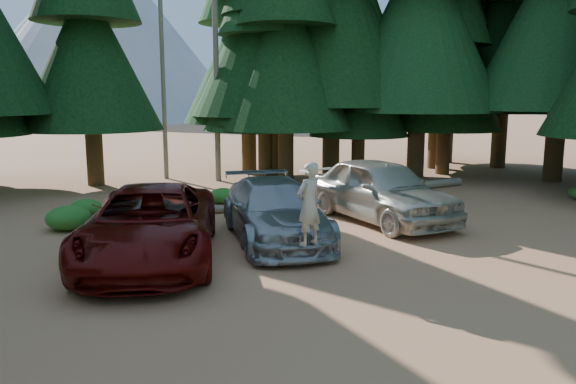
# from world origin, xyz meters

# --- Properties ---
(ground) EXTENTS (160.00, 160.00, 0.00)m
(ground) POSITION_xyz_m (0.00, 0.00, 0.00)
(ground) COLOR #BC764F
(ground) RESTS_ON ground
(forest_belt_north) EXTENTS (36.00, 7.00, 22.00)m
(forest_belt_north) POSITION_xyz_m (0.00, 15.00, 0.00)
(forest_belt_north) COLOR black
(forest_belt_north) RESTS_ON ground
(snag_front) EXTENTS (0.24, 0.24, 12.00)m
(snag_front) POSITION_xyz_m (0.80, 14.50, 6.00)
(snag_front) COLOR #736A5C
(snag_front) RESTS_ON ground
(snag_back) EXTENTS (0.20, 0.20, 10.00)m
(snag_back) POSITION_xyz_m (-1.20, 16.00, 5.00)
(snag_back) COLOR #736A5C
(snag_back) RESTS_ON ground
(mountain_peak) EXTENTS (48.00, 50.00, 28.00)m
(mountain_peak) POSITION_xyz_m (-2.59, 88.23, 12.71)
(mountain_peak) COLOR gray
(mountain_peak) RESTS_ON ground
(red_pickup) EXTENTS (4.12, 6.44, 1.65)m
(red_pickup) POSITION_xyz_m (-3.45, 3.29, 0.83)
(red_pickup) COLOR #5A0A07
(red_pickup) RESTS_ON ground
(silver_minivan_center) EXTENTS (2.75, 5.49, 1.53)m
(silver_minivan_center) POSITION_xyz_m (-0.28, 4.04, 0.76)
(silver_minivan_center) COLOR #A0A2A7
(silver_minivan_center) RESTS_ON ground
(silver_minivan_right) EXTENTS (2.81, 5.64, 1.85)m
(silver_minivan_right) POSITION_xyz_m (3.37, 5.07, 0.92)
(silver_minivan_right) COLOR beige
(silver_minivan_right) RESTS_ON ground
(frisbee_player) EXTENTS (0.75, 0.64, 1.74)m
(frisbee_player) POSITION_xyz_m (-0.46, 1.39, 1.44)
(frisbee_player) COLOR beige
(frisbee_player) RESTS_ON ground
(log_left) EXTENTS (4.05, 0.34, 0.29)m
(log_left) POSITION_xyz_m (-3.23, 8.91, 0.14)
(log_left) COLOR #736A5C
(log_left) RESTS_ON ground
(log_mid) EXTENTS (3.05, 0.61, 0.25)m
(log_mid) POSITION_xyz_m (0.28, 7.67, 0.13)
(log_mid) COLOR #736A5C
(log_mid) RESTS_ON ground
(log_right) EXTENTS (4.99, 1.16, 0.32)m
(log_right) POSITION_xyz_m (7.29, 9.34, 0.16)
(log_right) COLOR #736A5C
(log_right) RESTS_ON ground
(shrub_far_left) EXTENTS (1.21, 1.21, 0.66)m
(shrub_far_left) POSITION_xyz_m (-5.21, 7.10, 0.33)
(shrub_far_left) COLOR #2B7121
(shrub_far_left) RESTS_ON ground
(shrub_left) EXTENTS (0.93, 0.93, 0.51)m
(shrub_left) POSITION_xyz_m (-4.72, 8.89, 0.26)
(shrub_left) COLOR #2B7121
(shrub_left) RESTS_ON ground
(shrub_center_left) EXTENTS (1.10, 1.10, 0.60)m
(shrub_center_left) POSITION_xyz_m (-2.46, 7.44, 0.30)
(shrub_center_left) COLOR #2B7121
(shrub_center_left) RESTS_ON ground
(shrub_center_right) EXTENTS (0.96, 0.96, 0.53)m
(shrub_center_right) POSITION_xyz_m (-0.28, 9.37, 0.26)
(shrub_center_right) COLOR #2B7121
(shrub_center_right) RESTS_ON ground
(shrub_right) EXTENTS (1.20, 1.20, 0.66)m
(shrub_right) POSITION_xyz_m (5.01, 6.74, 0.33)
(shrub_right) COLOR #2B7121
(shrub_right) RESTS_ON ground
(shrub_far_right) EXTENTS (1.22, 1.22, 0.67)m
(shrub_far_right) POSITION_xyz_m (4.49, 8.36, 0.33)
(shrub_far_right) COLOR #2B7121
(shrub_far_right) RESTS_ON ground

